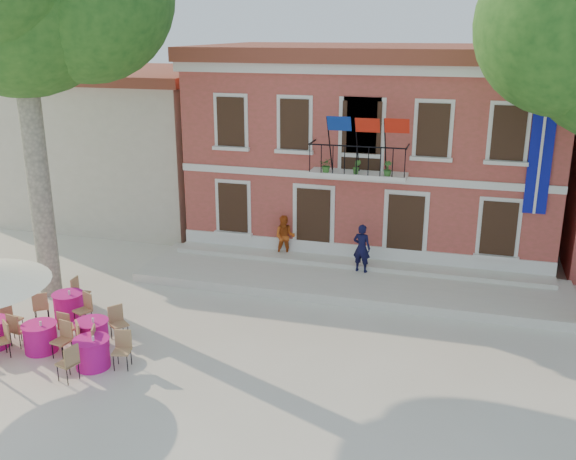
# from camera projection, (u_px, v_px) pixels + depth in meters

# --- Properties ---
(ground) EXTENTS (90.00, 90.00, 0.00)m
(ground) POSITION_uv_depth(u_px,v_px,m) (247.00, 337.00, 17.64)
(ground) COLOR beige
(ground) RESTS_ON ground
(main_building) EXTENTS (13.50, 9.59, 7.50)m
(main_building) POSITION_uv_depth(u_px,v_px,m) (378.00, 144.00, 25.14)
(main_building) COLOR #C34A46
(main_building) RESTS_ON ground
(neighbor_west) EXTENTS (9.40, 9.40, 6.40)m
(neighbor_west) POSITION_uv_depth(u_px,v_px,m) (130.00, 140.00, 29.26)
(neighbor_west) COLOR beige
(neighbor_west) RESTS_ON ground
(terrace) EXTENTS (14.00, 3.40, 0.30)m
(terrace) POSITION_uv_depth(u_px,v_px,m) (349.00, 281.00, 21.11)
(terrace) COLOR silver
(terrace) RESTS_ON ground
(pedestrian_navy) EXTENTS (0.66, 0.49, 1.65)m
(pedestrian_navy) POSITION_uv_depth(u_px,v_px,m) (362.00, 248.00, 21.31)
(pedestrian_navy) COLOR black
(pedestrian_navy) RESTS_ON terrace
(pedestrian_orange) EXTENTS (0.84, 0.70, 1.53)m
(pedestrian_orange) POSITION_uv_depth(u_px,v_px,m) (285.00, 237.00, 22.66)
(pedestrian_orange) COLOR #C24E16
(pedestrian_orange) RESTS_ON terrace
(cafe_table_0) EXTENTS (1.79, 1.82, 0.95)m
(cafe_table_0) POSITION_uv_depth(u_px,v_px,m) (92.00, 352.00, 15.93)
(cafe_table_0) COLOR #CB1374
(cafe_table_0) RESTS_ON ground
(cafe_table_1) EXTENTS (1.96, 0.90, 0.95)m
(cafe_table_1) POSITION_uv_depth(u_px,v_px,m) (40.00, 336.00, 16.73)
(cafe_table_1) COLOR #CB1374
(cafe_table_1) RESTS_ON ground
(cafe_table_3) EXTENTS (1.87, 1.69, 0.95)m
(cafe_table_3) POSITION_uv_depth(u_px,v_px,m) (69.00, 304.00, 18.66)
(cafe_table_3) COLOR #CB1374
(cafe_table_3) RESTS_ON ground
(cafe_table_4) EXTENTS (1.73, 1.86, 0.95)m
(cafe_table_4) POSITION_uv_depth(u_px,v_px,m) (92.00, 333.00, 16.92)
(cafe_table_4) COLOR #CB1374
(cafe_table_4) RESTS_ON ground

